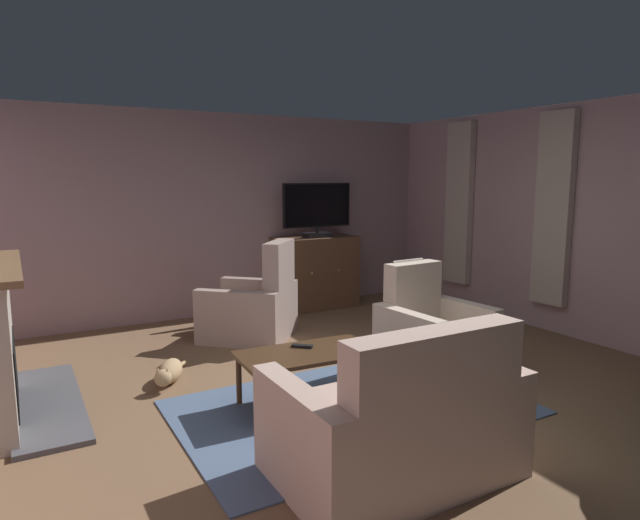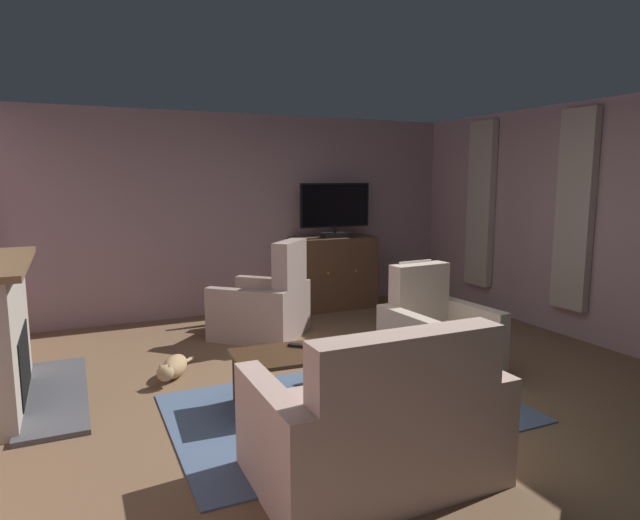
{
  "view_description": "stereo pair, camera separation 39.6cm",
  "coord_description": "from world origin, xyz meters",
  "px_view_note": "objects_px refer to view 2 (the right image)",
  "views": [
    {
      "loc": [
        -2.45,
        -3.53,
        1.79
      ],
      "look_at": [
        -0.21,
        0.43,
        1.09
      ],
      "focal_mm": 30.56,
      "sensor_mm": 36.0,
      "label": 1
    },
    {
      "loc": [
        -2.1,
        -3.71,
        1.79
      ],
      "look_at": [
        -0.21,
        0.43,
        1.09
      ],
      "focal_mm": 30.56,
      "sensor_mm": 36.0,
      "label": 2
    }
  ],
  "objects_px": {
    "fireplace": "(0,338)",
    "tv_remote": "(299,346)",
    "cat": "(173,367)",
    "armchair_beside_cabinet": "(265,308)",
    "armchair_facing_sofa": "(437,339)",
    "television": "(335,209)",
    "coffee_table": "(302,357)",
    "tv_cabinet": "(333,274)",
    "sofa_floral": "(377,427)"
  },
  "relations": [
    {
      "from": "tv_remote",
      "to": "armchair_beside_cabinet",
      "type": "xyz_separation_m",
      "value": [
        0.32,
        1.79,
        -0.12
      ]
    },
    {
      "from": "sofa_floral",
      "to": "armchair_facing_sofa",
      "type": "height_order",
      "value": "armchair_facing_sofa"
    },
    {
      "from": "tv_remote",
      "to": "cat",
      "type": "height_order",
      "value": "tv_remote"
    },
    {
      "from": "cat",
      "to": "coffee_table",
      "type": "bearing_deg",
      "value": -49.83
    },
    {
      "from": "coffee_table",
      "to": "armchair_beside_cabinet",
      "type": "height_order",
      "value": "armchair_beside_cabinet"
    },
    {
      "from": "television",
      "to": "cat",
      "type": "height_order",
      "value": "television"
    },
    {
      "from": "tv_remote",
      "to": "sofa_floral",
      "type": "distance_m",
      "value": 1.31
    },
    {
      "from": "coffee_table",
      "to": "armchair_beside_cabinet",
      "type": "distance_m",
      "value": 1.93
    },
    {
      "from": "sofa_floral",
      "to": "cat",
      "type": "relative_size",
      "value": 2.19
    },
    {
      "from": "coffee_table",
      "to": "armchair_beside_cabinet",
      "type": "relative_size",
      "value": 0.88
    },
    {
      "from": "armchair_beside_cabinet",
      "to": "cat",
      "type": "xyz_separation_m",
      "value": [
        -1.18,
        -0.91,
        -0.23
      ]
    },
    {
      "from": "armchair_facing_sofa",
      "to": "cat",
      "type": "bearing_deg",
      "value": 158.9
    },
    {
      "from": "armchair_facing_sofa",
      "to": "armchair_beside_cabinet",
      "type": "distance_m",
      "value": 2.06
    },
    {
      "from": "coffee_table",
      "to": "tv_remote",
      "type": "relative_size",
      "value": 6.51
    },
    {
      "from": "tv_cabinet",
      "to": "sofa_floral",
      "type": "bearing_deg",
      "value": -112.53
    },
    {
      "from": "television",
      "to": "tv_remote",
      "type": "xyz_separation_m",
      "value": [
        -1.62,
        -2.65,
        -0.92
      ]
    },
    {
      "from": "fireplace",
      "to": "cat",
      "type": "bearing_deg",
      "value": 0.49
    },
    {
      "from": "fireplace",
      "to": "armchair_beside_cabinet",
      "type": "xyz_separation_m",
      "value": [
        2.49,
        0.92,
        -0.22
      ]
    },
    {
      "from": "sofa_floral",
      "to": "armchair_facing_sofa",
      "type": "xyz_separation_m",
      "value": [
        1.42,
        1.33,
        -0.01
      ]
    },
    {
      "from": "tv_remote",
      "to": "armchair_beside_cabinet",
      "type": "distance_m",
      "value": 1.82
    },
    {
      "from": "tv_cabinet",
      "to": "armchair_facing_sofa",
      "type": "bearing_deg",
      "value": -95.23
    },
    {
      "from": "coffee_table",
      "to": "armchair_facing_sofa",
      "type": "xyz_separation_m",
      "value": [
        1.39,
        0.13,
        -0.07
      ]
    },
    {
      "from": "armchair_beside_cabinet",
      "to": "tv_remote",
      "type": "bearing_deg",
      "value": -100.24
    },
    {
      "from": "tv_remote",
      "to": "fireplace",
      "type": "bearing_deg",
      "value": 20.35
    },
    {
      "from": "coffee_table",
      "to": "fireplace",
      "type": "bearing_deg",
      "value": 155.49
    },
    {
      "from": "armchair_beside_cabinet",
      "to": "tv_cabinet",
      "type": "bearing_deg",
      "value": 35.17
    },
    {
      "from": "coffee_table",
      "to": "armchair_facing_sofa",
      "type": "bearing_deg",
      "value": 5.4
    },
    {
      "from": "fireplace",
      "to": "sofa_floral",
      "type": "relative_size",
      "value": 1.21
    },
    {
      "from": "tv_cabinet",
      "to": "sofa_floral",
      "type": "xyz_separation_m",
      "value": [
        -1.66,
        -4.01,
        -0.14
      ]
    },
    {
      "from": "armchair_beside_cabinet",
      "to": "cat",
      "type": "height_order",
      "value": "armchair_beside_cabinet"
    },
    {
      "from": "fireplace",
      "to": "armchair_facing_sofa",
      "type": "height_order",
      "value": "fireplace"
    },
    {
      "from": "television",
      "to": "fireplace",
      "type": "bearing_deg",
      "value": -154.82
    },
    {
      "from": "television",
      "to": "cat",
      "type": "distance_m",
      "value": 3.3
    },
    {
      "from": "coffee_table",
      "to": "cat",
      "type": "height_order",
      "value": "coffee_table"
    },
    {
      "from": "coffee_table",
      "to": "armchair_beside_cabinet",
      "type": "xyz_separation_m",
      "value": [
        0.34,
        1.9,
        -0.06
      ]
    },
    {
      "from": "television",
      "to": "armchair_facing_sofa",
      "type": "distance_m",
      "value": 2.85
    },
    {
      "from": "armchair_facing_sofa",
      "to": "cat",
      "type": "distance_m",
      "value": 2.4
    },
    {
      "from": "armchair_facing_sofa",
      "to": "cat",
      "type": "relative_size",
      "value": 1.55
    },
    {
      "from": "tv_cabinet",
      "to": "tv_remote",
      "type": "distance_m",
      "value": 3.16
    },
    {
      "from": "television",
      "to": "armchair_beside_cabinet",
      "type": "height_order",
      "value": "television"
    },
    {
      "from": "armchair_facing_sofa",
      "to": "tv_remote",
      "type": "bearing_deg",
      "value": -179.22
    },
    {
      "from": "fireplace",
      "to": "armchair_facing_sofa",
      "type": "distance_m",
      "value": 3.65
    },
    {
      "from": "tv_cabinet",
      "to": "television",
      "type": "xyz_separation_m",
      "value": [
        0.0,
        -0.05,
        0.9
      ]
    },
    {
      "from": "television",
      "to": "tv_cabinet",
      "type": "bearing_deg",
      "value": 90.0
    },
    {
      "from": "tv_cabinet",
      "to": "armchair_beside_cabinet",
      "type": "relative_size",
      "value": 0.91
    },
    {
      "from": "tv_cabinet",
      "to": "armchair_facing_sofa",
      "type": "distance_m",
      "value": 2.7
    },
    {
      "from": "fireplace",
      "to": "cat",
      "type": "relative_size",
      "value": 2.66
    },
    {
      "from": "sofa_floral",
      "to": "armchair_beside_cabinet",
      "type": "bearing_deg",
      "value": 83.31
    },
    {
      "from": "fireplace",
      "to": "tv_remote",
      "type": "height_order",
      "value": "fireplace"
    },
    {
      "from": "cat",
      "to": "television",
      "type": "bearing_deg",
      "value": 35.57
    }
  ]
}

